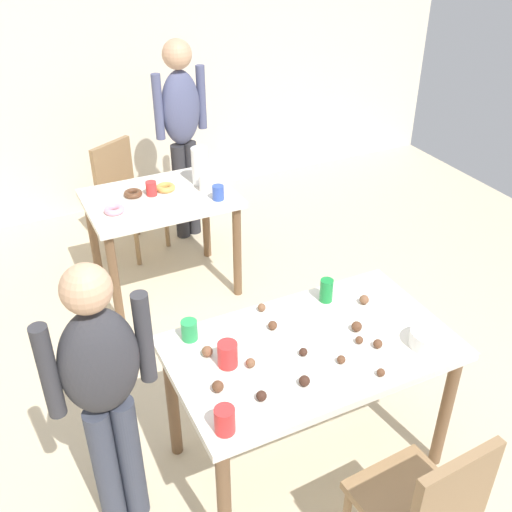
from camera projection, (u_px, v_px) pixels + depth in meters
The scene contains 36 objects.
ground_plane at pixel (306, 438), 3.21m from camera, with size 6.40×6.40×0.00m, color beige.
wall_back at pixel (119, 58), 4.96m from camera, with size 6.40×0.10×2.60m, color beige.
dining_table_near at pixel (311, 361), 2.77m from camera, with size 1.29×0.76×0.75m.
dining_table_far at pixel (161, 212), 4.07m from camera, with size 0.98×0.70×0.75m.
chair_near_table at pixel (426, 505), 2.31m from camera, with size 0.42×0.42×0.87m.
chair_far_table at pixel (125, 191), 4.65m from camera, with size 0.55×0.55×0.87m.
person_girl_near at pixel (104, 386), 2.39m from camera, with size 0.45×0.23×1.40m.
person_adult_far at pixel (182, 124), 4.57m from camera, with size 0.45×0.26×1.60m.
mixing_bowl at pixel (429, 338), 2.70m from camera, with size 0.18×0.18×0.08m, color white.
soda_can at pixel (326, 290), 2.98m from camera, with size 0.07×0.07×0.12m, color #198438.
fork_near at pixel (319, 321), 2.86m from camera, with size 0.17×0.02×0.01m, color silver.
cup_near_0 at pixel (228, 354), 2.58m from camera, with size 0.09×0.09×0.12m, color red.
cup_near_1 at pixel (225, 420), 2.27m from camera, with size 0.08×0.08×0.11m, color red.
cup_near_2 at pixel (189, 330), 2.73m from camera, with size 0.08×0.08×0.10m, color green.
cake_ball_0 at pixel (304, 381), 2.49m from camera, with size 0.05×0.05×0.05m, color #3D2319.
cake_ball_1 at pixel (229, 345), 2.68m from camera, with size 0.04×0.04×0.04m, color #3D2319.
cake_ball_2 at pixel (378, 344), 2.69m from camera, with size 0.04×0.04×0.04m, color brown.
cake_ball_3 at pixel (359, 340), 2.72m from camera, with size 0.04×0.04×0.04m, color brown.
cake_ball_4 at pixel (357, 326), 2.79m from camera, with size 0.05×0.05×0.05m, color brown.
cake_ball_5 at pixel (341, 360), 2.61m from camera, with size 0.04×0.04×0.04m, color brown.
cake_ball_6 at pixel (273, 325), 2.81m from camera, with size 0.04×0.04×0.04m, color brown.
cake_ball_7 at pixel (364, 300), 2.97m from camera, with size 0.05×0.05×0.05m, color brown.
cake_ball_8 at pixel (251, 363), 2.59m from camera, with size 0.04×0.04×0.04m, color brown.
cake_ball_9 at pixel (381, 372), 2.54m from camera, with size 0.04×0.04×0.04m, color brown.
cake_ball_10 at pixel (261, 396), 2.42m from camera, with size 0.04×0.04×0.04m, color #3D2319.
cake_ball_11 at pixel (262, 307), 2.93m from camera, with size 0.04×0.04×0.04m, color brown.
cake_ball_12 at pixel (303, 352), 2.65m from camera, with size 0.04×0.04×0.04m, color #3D2319.
cake_ball_13 at pixel (207, 351), 2.65m from camera, with size 0.05×0.05×0.05m, color brown.
cake_ball_14 at pixel (218, 386), 2.46m from camera, with size 0.05×0.05×0.05m, color brown.
pitcher_far at pixel (200, 166), 4.12m from camera, with size 0.12×0.12×0.26m, color white.
cup_far_0 at pixel (151, 189), 3.99m from camera, with size 0.07×0.07×0.10m, color red.
cup_far_1 at pixel (205, 183), 4.05m from camera, with size 0.09×0.09×0.12m, color white.
cup_far_2 at pixel (218, 193), 3.94m from camera, with size 0.08×0.08×0.10m, color #3351B2.
donut_far_0 at pixel (166, 188), 4.07m from camera, with size 0.13×0.13×0.04m, color gold.
donut_far_1 at pixel (114, 210), 3.80m from camera, with size 0.13×0.13×0.04m, color pink.
donut_far_2 at pixel (133, 193), 4.00m from camera, with size 0.12×0.12×0.04m, color brown.
Camera 1 is at (-1.20, -1.86, 2.54)m, focal length 41.94 mm.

